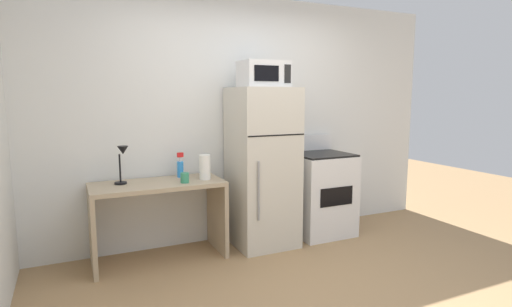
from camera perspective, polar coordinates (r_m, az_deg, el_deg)
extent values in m
plane|color=#9E7A51|center=(3.33, 9.33, -19.82)|extent=(12.00, 12.00, 0.00)
cube|color=silver|center=(4.46, -2.74, 4.81)|extent=(5.00, 0.10, 2.60)
cube|color=tan|center=(3.93, -13.65, -4.25)|extent=(1.22, 0.55, 0.04)
cube|color=tan|center=(3.96, -21.97, -10.15)|extent=(0.04, 0.55, 0.71)
cube|color=tan|center=(4.17, -5.44, -8.64)|extent=(0.04, 0.55, 0.71)
cylinder|color=black|center=(3.95, -18.45, -3.95)|extent=(0.11, 0.11, 0.02)
cylinder|color=black|center=(3.92, -18.54, -1.96)|extent=(0.02, 0.02, 0.26)
cone|color=black|center=(3.88, -18.17, 0.45)|extent=(0.10, 0.10, 0.08)
cylinder|color=#2D8CEA|center=(4.11, -10.57, -2.20)|extent=(0.06, 0.06, 0.16)
cylinder|color=white|center=(4.09, -10.61, -0.78)|extent=(0.02, 0.02, 0.04)
cube|color=red|center=(4.08, -10.59, -0.19)|extent=(0.06, 0.03, 0.04)
cylinder|color=white|center=(3.97, -7.19, -1.90)|extent=(0.11, 0.11, 0.24)
cylinder|color=#338C66|center=(3.85, -9.96, -3.38)|extent=(0.08, 0.08, 0.09)
cube|color=beige|center=(4.22, 0.90, -1.95)|extent=(0.62, 0.62, 1.64)
cube|color=black|center=(3.89, 2.94, 2.56)|extent=(0.61, 0.00, 0.01)
cylinder|color=gray|center=(3.88, 0.38, -5.31)|extent=(0.02, 0.02, 0.57)
cube|color=silver|center=(4.14, 1.05, 11.05)|extent=(0.46, 0.34, 0.26)
cube|color=black|center=(3.96, 1.51, 11.19)|extent=(0.26, 0.01, 0.15)
cube|color=black|center=(4.07, 4.46, 11.08)|extent=(0.07, 0.01, 0.18)
cube|color=white|center=(4.67, 9.02, -5.70)|extent=(0.64, 0.60, 0.90)
cube|color=black|center=(4.58, 9.15, -0.10)|extent=(0.61, 0.58, 0.02)
cube|color=white|center=(4.80, 7.30, 1.51)|extent=(0.64, 0.04, 0.18)
cube|color=black|center=(4.42, 11.24, -5.95)|extent=(0.41, 0.01, 0.20)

